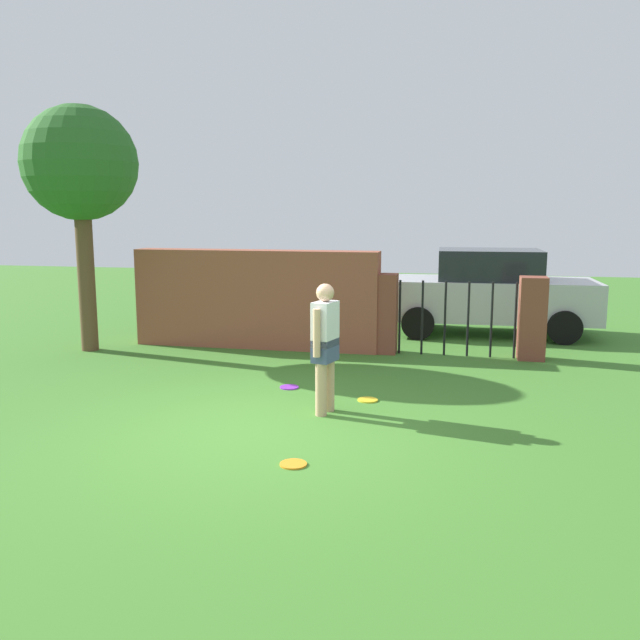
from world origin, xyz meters
name	(u,v)px	position (x,y,z in m)	size (l,w,h in m)	color
ground_plane	(259,434)	(0.00, 0.00, 0.00)	(40.00, 40.00, 0.00)	#3D7528
brick_wall	(256,299)	(-1.50, 4.66, 0.89)	(4.52, 0.50, 1.79)	brown
tree	(80,166)	(-4.36, 3.76, 3.24)	(1.98, 1.98, 4.29)	brown
person	(325,342)	(0.57, 0.94, 0.90)	(0.30, 0.53, 1.62)	tan
fence_gate	(457,316)	(2.11, 4.66, 0.70)	(2.93, 0.44, 1.40)	brown
car	(488,292)	(2.70, 6.92, 0.86)	(4.25, 2.02, 1.72)	#B7B7BC
frisbee_purple	(289,387)	(-0.17, 2.00, 0.01)	(0.27, 0.27, 0.02)	purple
frisbee_orange	(293,464)	(0.61, -0.81, 0.01)	(0.27, 0.27, 0.02)	orange
frisbee_yellow	(368,400)	(1.01, 1.59, 0.01)	(0.27, 0.27, 0.02)	yellow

